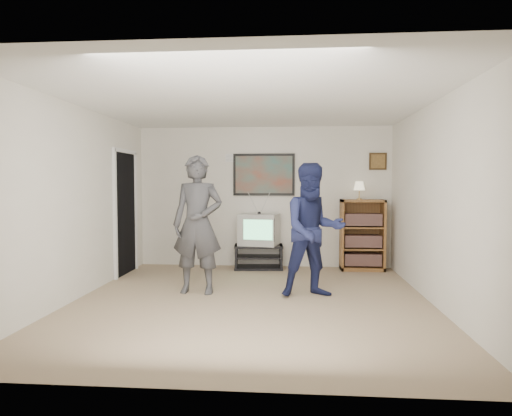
# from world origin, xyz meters

# --- Properties ---
(room_shell) EXTENTS (4.51, 5.00, 2.51)m
(room_shell) POSITION_xyz_m (0.00, 0.35, 1.25)
(room_shell) COLOR #8E735A
(room_shell) RESTS_ON ground
(media_stand) EXTENTS (0.88, 0.53, 0.42)m
(media_stand) POSITION_xyz_m (-0.07, 2.23, 0.21)
(media_stand) COLOR black
(media_stand) RESTS_ON room_shell
(crt_television) EXTENTS (0.73, 0.64, 0.54)m
(crt_television) POSITION_xyz_m (-0.07, 2.23, 0.69)
(crt_television) COLOR #ABACA6
(crt_television) RESTS_ON media_stand
(bookshelf) EXTENTS (0.74, 0.42, 1.22)m
(bookshelf) POSITION_xyz_m (1.72, 2.28, 0.61)
(bookshelf) COLOR brown
(bookshelf) RESTS_ON room_shell
(table_lamp) EXTENTS (0.20, 0.20, 0.31)m
(table_lamp) POSITION_xyz_m (1.66, 2.31, 1.37)
(table_lamp) COLOR #FCF0BF
(table_lamp) RESTS_ON bookshelf
(person_tall) EXTENTS (0.71, 0.49, 1.88)m
(person_tall) POSITION_xyz_m (-0.77, 0.41, 0.94)
(person_tall) COLOR #37373A
(person_tall) RESTS_ON room_shell
(person_short) EXTENTS (0.99, 0.86, 1.76)m
(person_short) POSITION_xyz_m (0.79, 0.33, 0.88)
(person_short) COLOR #1A1F48
(person_short) RESTS_ON room_shell
(controller_left) EXTENTS (0.07, 0.14, 0.04)m
(controller_left) POSITION_xyz_m (-0.72, 0.59, 1.29)
(controller_left) COLOR white
(controller_left) RESTS_ON person_tall
(controller_right) EXTENTS (0.06, 0.13, 0.04)m
(controller_right) POSITION_xyz_m (0.83, 0.57, 1.12)
(controller_right) COLOR white
(controller_right) RESTS_ON person_short
(poster) EXTENTS (1.10, 0.03, 0.75)m
(poster) POSITION_xyz_m (0.00, 2.48, 1.65)
(poster) COLOR black
(poster) RESTS_ON room_shell
(air_vent) EXTENTS (0.28, 0.02, 0.14)m
(air_vent) POSITION_xyz_m (-0.55, 2.48, 1.95)
(air_vent) COLOR white
(air_vent) RESTS_ON room_shell
(small_picture) EXTENTS (0.30, 0.03, 0.30)m
(small_picture) POSITION_xyz_m (2.00, 2.48, 1.88)
(small_picture) COLOR black
(small_picture) RESTS_ON room_shell
(doorway) EXTENTS (0.03, 0.85, 2.00)m
(doorway) POSITION_xyz_m (-2.23, 1.60, 1.00)
(doorway) COLOR black
(doorway) RESTS_ON room_shell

